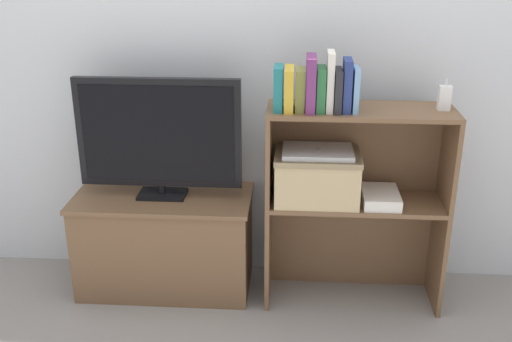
{
  "coord_description": "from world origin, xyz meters",
  "views": [
    {
      "loc": [
        0.17,
        -2.34,
        1.62
      ],
      "look_at": [
        0.0,
        0.15,
        0.64
      ],
      "focal_mm": 42.0,
      "sensor_mm": 36.0,
      "label": 1
    }
  ],
  "objects_px": {
    "book_forest": "(321,89)",
    "magazine_stack": "(380,197)",
    "book_mustard": "(289,89)",
    "book_ivory": "(330,82)",
    "book_teal": "(278,88)",
    "book_plum": "(311,83)",
    "book_olive": "(300,90)",
    "book_skyblue": "(356,90)",
    "tv_stand": "(165,241)",
    "baby_monitor": "(444,98)",
    "book_navy": "(347,85)",
    "book_charcoal": "(338,90)",
    "tv": "(159,135)",
    "laptop": "(318,151)",
    "storage_basket_left": "(317,175)"
  },
  "relations": [
    {
      "from": "book_forest",
      "to": "magazine_stack",
      "type": "relative_size",
      "value": 0.81
    },
    {
      "from": "book_mustard",
      "to": "book_ivory",
      "type": "height_order",
      "value": "book_ivory"
    },
    {
      "from": "book_teal",
      "to": "book_plum",
      "type": "distance_m",
      "value": 0.14
    },
    {
      "from": "book_olive",
      "to": "book_skyblue",
      "type": "distance_m",
      "value": 0.23
    },
    {
      "from": "tv_stand",
      "to": "baby_monitor",
      "type": "bearing_deg",
      "value": -2.31
    },
    {
      "from": "book_teal",
      "to": "book_navy",
      "type": "bearing_deg",
      "value": 0.0
    },
    {
      "from": "book_mustard",
      "to": "book_charcoal",
      "type": "bearing_deg",
      "value": 0.0
    },
    {
      "from": "tv",
      "to": "book_ivory",
      "type": "xyz_separation_m",
      "value": [
        0.75,
        -0.09,
        0.28
      ]
    },
    {
      "from": "book_teal",
      "to": "book_forest",
      "type": "distance_m",
      "value": 0.18
    },
    {
      "from": "book_forest",
      "to": "book_navy",
      "type": "relative_size",
      "value": 0.84
    },
    {
      "from": "book_olive",
      "to": "book_skyblue",
      "type": "bearing_deg",
      "value": 0.0
    },
    {
      "from": "book_ivory",
      "to": "laptop",
      "type": "relative_size",
      "value": 0.81
    },
    {
      "from": "book_charcoal",
      "to": "magazine_stack",
      "type": "bearing_deg",
      "value": 4.74
    },
    {
      "from": "baby_monitor",
      "to": "book_skyblue",
      "type": "bearing_deg",
      "value": -173.71
    },
    {
      "from": "book_teal",
      "to": "book_forest",
      "type": "relative_size",
      "value": 1.02
    },
    {
      "from": "book_mustard",
      "to": "book_forest",
      "type": "relative_size",
      "value": 0.98
    },
    {
      "from": "tv_stand",
      "to": "laptop",
      "type": "relative_size",
      "value": 2.71
    },
    {
      "from": "book_olive",
      "to": "book_plum",
      "type": "xyz_separation_m",
      "value": [
        0.04,
        0.0,
        0.03
      ]
    },
    {
      "from": "book_olive",
      "to": "magazine_stack",
      "type": "distance_m",
      "value": 0.61
    },
    {
      "from": "book_navy",
      "to": "book_teal",
      "type": "bearing_deg",
      "value": 180.0
    },
    {
      "from": "book_olive",
      "to": "book_forest",
      "type": "xyz_separation_m",
      "value": [
        0.08,
        0.0,
        0.0
      ]
    },
    {
      "from": "book_forest",
      "to": "storage_basket_left",
      "type": "bearing_deg",
      "value": 92.28
    },
    {
      "from": "book_charcoal",
      "to": "storage_basket_left",
      "type": "distance_m",
      "value": 0.4
    },
    {
      "from": "storage_basket_left",
      "to": "magazine_stack",
      "type": "xyz_separation_m",
      "value": [
        0.28,
        -0.01,
        -0.09
      ]
    },
    {
      "from": "tv",
      "to": "book_skyblue",
      "type": "relative_size",
      "value": 4.09
    },
    {
      "from": "baby_monitor",
      "to": "magazine_stack",
      "type": "relative_size",
      "value": 0.6
    },
    {
      "from": "laptop",
      "to": "book_mustard",
      "type": "bearing_deg",
      "value": -168.56
    },
    {
      "from": "book_olive",
      "to": "book_mustard",
      "type": "bearing_deg",
      "value": 180.0
    },
    {
      "from": "book_charcoal",
      "to": "laptop",
      "type": "height_order",
      "value": "book_charcoal"
    },
    {
      "from": "book_mustard",
      "to": "storage_basket_left",
      "type": "bearing_deg",
      "value": 11.44
    },
    {
      "from": "book_teal",
      "to": "laptop",
      "type": "bearing_deg",
      "value": 8.58
    },
    {
      "from": "book_olive",
      "to": "book_skyblue",
      "type": "relative_size",
      "value": 0.96
    },
    {
      "from": "book_plum",
      "to": "book_mustard",
      "type": "bearing_deg",
      "value": 180.0
    },
    {
      "from": "book_navy",
      "to": "storage_basket_left",
      "type": "height_order",
      "value": "book_navy"
    },
    {
      "from": "baby_monitor",
      "to": "magazine_stack",
      "type": "bearing_deg",
      "value": -174.24
    },
    {
      "from": "book_ivory",
      "to": "book_skyblue",
      "type": "xyz_separation_m",
      "value": [
        0.11,
        0.0,
        -0.03
      ]
    },
    {
      "from": "book_forest",
      "to": "book_charcoal",
      "type": "distance_m",
      "value": 0.07
    },
    {
      "from": "tv_stand",
      "to": "book_mustard",
      "type": "relative_size",
      "value": 4.64
    },
    {
      "from": "book_mustard",
      "to": "book_forest",
      "type": "distance_m",
      "value": 0.13
    },
    {
      "from": "book_navy",
      "to": "baby_monitor",
      "type": "relative_size",
      "value": 1.62
    },
    {
      "from": "book_navy",
      "to": "laptop",
      "type": "distance_m",
      "value": 0.32
    },
    {
      "from": "book_mustard",
      "to": "book_forest",
      "type": "height_order",
      "value": "book_forest"
    },
    {
      "from": "tv_stand",
      "to": "book_forest",
      "type": "relative_size",
      "value": 4.56
    },
    {
      "from": "tv",
      "to": "book_olive",
      "type": "distance_m",
      "value": 0.68
    },
    {
      "from": "tv_stand",
      "to": "magazine_stack",
      "type": "bearing_deg",
      "value": -4.21
    },
    {
      "from": "book_olive",
      "to": "laptop",
      "type": "relative_size",
      "value": 0.57
    },
    {
      "from": "tv_stand",
      "to": "book_teal",
      "type": "relative_size",
      "value": 4.49
    },
    {
      "from": "tv",
      "to": "book_navy",
      "type": "bearing_deg",
      "value": -6.21
    },
    {
      "from": "book_ivory",
      "to": "magazine_stack",
      "type": "bearing_deg",
      "value": 4.1
    },
    {
      "from": "tv_stand",
      "to": "book_olive",
      "type": "relative_size",
      "value": 4.76
    }
  ]
}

